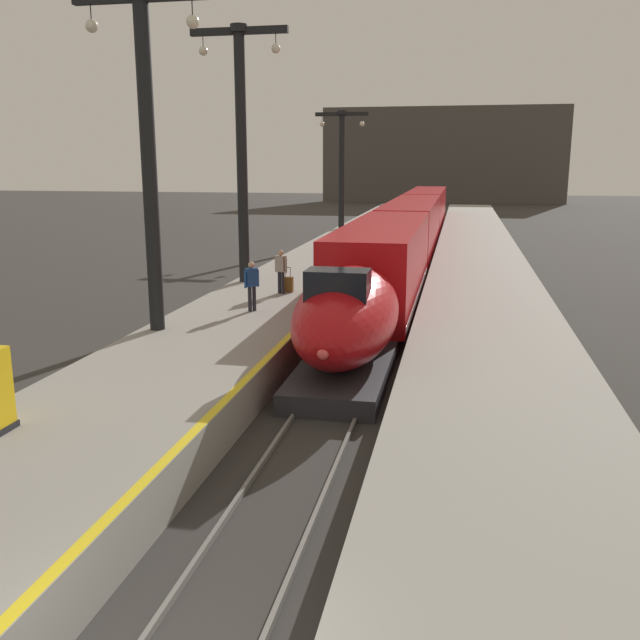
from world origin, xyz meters
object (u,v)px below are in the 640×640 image
passenger_near_edge (281,268)px  passenger_mid_platform (252,282)px  station_column_mid (147,133)px  station_column_far (241,134)px  rolling_suitcase (288,284)px  station_column_distant (342,158)px  highspeed_train_main (410,230)px

passenger_near_edge → passenger_mid_platform: same height
station_column_mid → passenger_near_edge: size_ratio=5.70×
passenger_near_edge → passenger_mid_platform: bearing=-92.9°
station_column_far → rolling_suitcase: size_ratio=10.43×
station_column_distant → passenger_mid_platform: bearing=-86.1°
station_column_far → passenger_near_edge: size_ratio=6.06×
passenger_mid_platform → station_column_mid: bearing=-123.7°
station_column_mid → station_column_far: size_ratio=0.94×
passenger_mid_platform → station_column_far: bearing=109.8°
station_column_mid → station_column_distant: (-0.00, 33.31, -0.52)m
station_column_distant → highspeed_train_main: bearing=-58.0°
passenger_near_edge → rolling_suitcase: (0.18, 0.36, -0.69)m
station_column_far → station_column_distant: 24.51m
station_column_far → passenger_near_edge: (2.22, -2.41, -5.09)m
highspeed_train_main → station_column_mid: size_ratio=5.94×
passenger_mid_platform → highspeed_train_main: bearing=79.5°
station_column_mid → rolling_suitcase: bearing=70.4°
station_column_mid → station_column_distant: station_column_mid is taller
station_column_far → passenger_near_edge: bearing=-47.3°
passenger_near_edge → passenger_mid_platform: size_ratio=1.00×
passenger_mid_platform → rolling_suitcase: size_ratio=1.72×
station_column_distant → rolling_suitcase: bearing=-84.8°
station_column_far → rolling_suitcase: bearing=-40.6°
passenger_mid_platform → rolling_suitcase: (0.35, 3.67, -0.69)m
highspeed_train_main → station_column_distant: station_column_distant is taller
highspeed_train_main → station_column_mid: station_column_mid is taller
highspeed_train_main → rolling_suitcase: bearing=-101.6°
highspeed_train_main → passenger_mid_platform: bearing=-100.5°
highspeed_train_main → passenger_near_edge: (-3.68, -17.46, 0.09)m
highspeed_train_main → rolling_suitcase: (-3.50, -17.10, -0.60)m
station_column_mid → passenger_near_edge: station_column_mid is taller
passenger_near_edge → highspeed_train_main: bearing=78.1°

